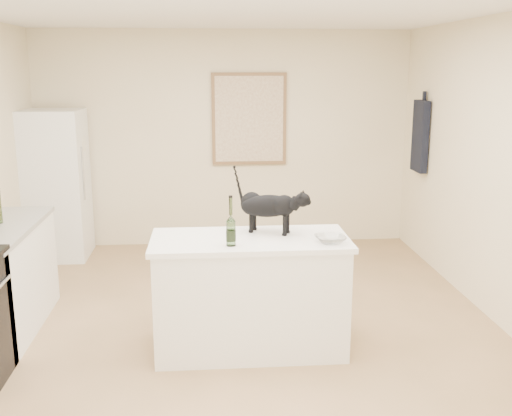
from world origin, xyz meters
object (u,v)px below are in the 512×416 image
at_px(black_cat, 268,209).
at_px(glass_bowl, 330,239).
at_px(wine_bottle, 231,224).
at_px(fridge, 55,185).

xyz_separation_m(black_cat, glass_bowl, (0.43, -0.32, -0.16)).
bearing_deg(black_cat, wine_bottle, -108.40).
height_order(black_cat, glass_bowl, black_cat).
relative_size(fridge, glass_bowl, 7.57).
distance_m(fridge, wine_bottle, 3.34).
relative_size(fridge, wine_bottle, 5.25).
height_order(wine_bottle, glass_bowl, wine_bottle).
bearing_deg(black_cat, glass_bowl, -12.37).
distance_m(wine_bottle, glass_bowl, 0.74).
bearing_deg(wine_bottle, black_cat, 47.25).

